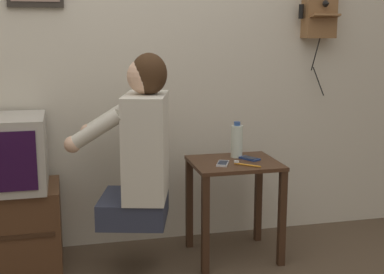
{
  "coord_description": "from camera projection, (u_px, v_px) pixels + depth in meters",
  "views": [
    {
      "loc": [
        -0.42,
        -2.08,
        1.35
      ],
      "look_at": [
        0.27,
        0.78,
        0.76
      ],
      "focal_mm": 50.0,
      "sensor_mm": 36.0,
      "label": 1
    }
  ],
  "objects": [
    {
      "name": "wall_back",
      "position": [
        132.0,
        43.0,
        3.27
      ],
      "size": [
        6.8,
        0.05,
        2.55
      ],
      "color": "beige",
      "rests_on": "ground_plane"
    },
    {
      "name": "side_table",
      "position": [
        234.0,
        184.0,
        3.18
      ],
      "size": [
        0.51,
        0.44,
        0.59
      ],
      "color": "#422819",
      "rests_on": "ground_plane"
    },
    {
      "name": "person",
      "position": [
        141.0,
        147.0,
        2.91
      ],
      "size": [
        0.59,
        0.54,
        0.93
      ],
      "rotation": [
        0.0,
        0.0,
        1.31
      ],
      "color": "#2D3347",
      "rests_on": "ground_plane"
    },
    {
      "name": "tv_stand",
      "position": [
        7.0,
        228.0,
        3.04
      ],
      "size": [
        0.6,
        0.43,
        0.48
      ],
      "color": "#51331E",
      "rests_on": "ground_plane"
    },
    {
      "name": "television",
      "position": [
        3.0,
        153.0,
        2.95
      ],
      "size": [
        0.46,
        0.45,
        0.41
      ],
      "color": "#ADA89E",
      "rests_on": "tv_stand"
    },
    {
      "name": "wall_phone_antique",
      "position": [
        320.0,
        8.0,
        3.43
      ],
      "size": [
        0.24,
        0.18,
        0.79
      ],
      "color": "brown"
    },
    {
      "name": "cell_phone_held",
      "position": [
        223.0,
        163.0,
        3.08
      ],
      "size": [
        0.11,
        0.14,
        0.01
      ],
      "rotation": [
        0.0,
        0.0,
        -0.42
      ],
      "color": "silver",
      "rests_on": "side_table"
    },
    {
      "name": "cell_phone_spare",
      "position": [
        250.0,
        158.0,
        3.19
      ],
      "size": [
        0.11,
        0.14,
        0.01
      ],
      "rotation": [
        0.0,
        0.0,
        0.5
      ],
      "color": "navy",
      "rests_on": "side_table"
    },
    {
      "name": "water_bottle",
      "position": [
        237.0,
        141.0,
        3.23
      ],
      "size": [
        0.07,
        0.07,
        0.22
      ],
      "color": "silver",
      "rests_on": "side_table"
    },
    {
      "name": "toothbrush",
      "position": [
        245.0,
        164.0,
        3.05
      ],
      "size": [
        0.13,
        0.12,
        0.02
      ],
      "rotation": [
        0.0,
        0.0,
        0.81
      ],
      "color": "orange",
      "rests_on": "side_table"
    }
  ]
}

